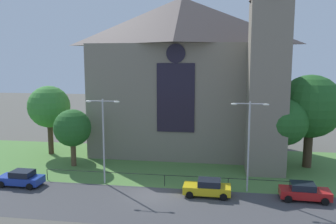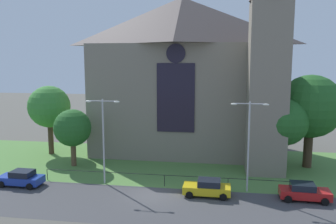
{
  "view_description": "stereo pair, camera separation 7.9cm",
  "coord_description": "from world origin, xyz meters",
  "px_view_note": "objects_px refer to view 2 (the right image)",
  "views": [
    {
      "loc": [
        6.06,
        -29.28,
        12.01
      ],
      "look_at": [
        0.34,
        8.0,
        6.42
      ],
      "focal_mm": 37.3,
      "sensor_mm": 36.0,
      "label": 1
    },
    {
      "loc": [
        6.14,
        -29.26,
        12.01
      ],
      "look_at": [
        0.34,
        8.0,
        6.42
      ],
      "focal_mm": 37.3,
      "sensor_mm": 36.0,
      "label": 2
    }
  ],
  "objects_px": {
    "tree_right_far": "(310,107)",
    "parked_car_yellow": "(207,188)",
    "church_building": "(187,74)",
    "parked_car_red": "(304,192)",
    "tree_left_far": "(49,107)",
    "tree_left_near": "(72,128)",
    "tree_right_near": "(284,123)",
    "streetlamp_near": "(103,130)",
    "streetlamp_far": "(249,135)",
    "parked_car_blue": "(21,178)"
  },
  "relations": [
    {
      "from": "church_building",
      "to": "parked_car_blue",
      "type": "xyz_separation_m",
      "value": [
        -14.49,
        -15.42,
        -9.53
      ]
    },
    {
      "from": "parked_car_red",
      "to": "tree_left_near",
      "type": "bearing_deg",
      "value": 166.81
    },
    {
      "from": "streetlamp_near",
      "to": "parked_car_red",
      "type": "bearing_deg",
      "value": -4.19
    },
    {
      "from": "parked_car_red",
      "to": "parked_car_yellow",
      "type": "bearing_deg",
      "value": -176.0
    },
    {
      "from": "church_building",
      "to": "tree_right_near",
      "type": "distance_m",
      "value": 14.14
    },
    {
      "from": "tree_right_far",
      "to": "tree_right_near",
      "type": "relative_size",
      "value": 1.31
    },
    {
      "from": "tree_left_far",
      "to": "tree_right_near",
      "type": "bearing_deg",
      "value": -6.42
    },
    {
      "from": "tree_right_far",
      "to": "streetlamp_near",
      "type": "xyz_separation_m",
      "value": [
        -21.01,
        -8.69,
        -1.6
      ]
    },
    {
      "from": "church_building",
      "to": "parked_car_blue",
      "type": "distance_m",
      "value": 23.2
    },
    {
      "from": "church_building",
      "to": "tree_left_far",
      "type": "relative_size",
      "value": 2.94
    },
    {
      "from": "streetlamp_far",
      "to": "parked_car_yellow",
      "type": "xyz_separation_m",
      "value": [
        -3.59,
        -1.68,
        -4.57
      ]
    },
    {
      "from": "streetlamp_near",
      "to": "parked_car_blue",
      "type": "relative_size",
      "value": 1.97
    },
    {
      "from": "streetlamp_far",
      "to": "parked_car_blue",
      "type": "bearing_deg",
      "value": -175.02
    },
    {
      "from": "streetlamp_near",
      "to": "streetlamp_far",
      "type": "distance_m",
      "value": 13.75
    },
    {
      "from": "tree_right_far",
      "to": "parked_car_yellow",
      "type": "relative_size",
      "value": 2.48
    },
    {
      "from": "tree_right_far",
      "to": "parked_car_red",
      "type": "distance_m",
      "value": 12.05
    },
    {
      "from": "tree_right_far",
      "to": "tree_right_near",
      "type": "bearing_deg",
      "value": -142.91
    },
    {
      "from": "streetlamp_far",
      "to": "church_building",
      "type": "bearing_deg",
      "value": 117.33
    },
    {
      "from": "tree_left_far",
      "to": "parked_car_yellow",
      "type": "bearing_deg",
      "value": -28.52
    },
    {
      "from": "tree_right_near",
      "to": "streetlamp_far",
      "type": "distance_m",
      "value": 7.59
    },
    {
      "from": "tree_right_far",
      "to": "parked_car_yellow",
      "type": "height_order",
      "value": "tree_right_far"
    },
    {
      "from": "tree_left_near",
      "to": "tree_right_near",
      "type": "relative_size",
      "value": 0.82
    },
    {
      "from": "church_building",
      "to": "tree_left_far",
      "type": "height_order",
      "value": "church_building"
    },
    {
      "from": "tree_right_near",
      "to": "streetlamp_near",
      "type": "distance_m",
      "value": 19.0
    },
    {
      "from": "tree_left_far",
      "to": "parked_car_red",
      "type": "xyz_separation_m",
      "value": [
        28.98,
        -10.89,
        -5.38
      ]
    },
    {
      "from": "tree_right_far",
      "to": "parked_car_blue",
      "type": "bearing_deg",
      "value": -159.83
    },
    {
      "from": "parked_car_yellow",
      "to": "tree_right_near",
      "type": "bearing_deg",
      "value": -133.4
    },
    {
      "from": "parked_car_yellow",
      "to": "tree_right_far",
      "type": "bearing_deg",
      "value": -135.69
    },
    {
      "from": "tree_left_near",
      "to": "parked_car_yellow",
      "type": "distance_m",
      "value": 17.35
    },
    {
      "from": "church_building",
      "to": "parked_car_red",
      "type": "bearing_deg",
      "value": -51.76
    },
    {
      "from": "streetlamp_near",
      "to": "parked_car_red",
      "type": "xyz_separation_m",
      "value": [
        18.49,
        -1.35,
        -4.57
      ]
    },
    {
      "from": "tree_right_far",
      "to": "tree_right_near",
      "type": "height_order",
      "value": "tree_right_far"
    },
    {
      "from": "streetlamp_near",
      "to": "parked_car_red",
      "type": "height_order",
      "value": "streetlamp_near"
    },
    {
      "from": "tree_right_far",
      "to": "tree_left_far",
      "type": "relative_size",
      "value": 1.19
    },
    {
      "from": "tree_left_far",
      "to": "parked_car_blue",
      "type": "bearing_deg",
      "value": -76.45
    },
    {
      "from": "tree_left_near",
      "to": "streetlamp_far",
      "type": "xyz_separation_m",
      "value": [
        19.16,
        -5.02,
        0.91
      ]
    },
    {
      "from": "tree_left_near",
      "to": "parked_car_blue",
      "type": "height_order",
      "value": "tree_left_near"
    },
    {
      "from": "tree_left_near",
      "to": "streetlamp_near",
      "type": "xyz_separation_m",
      "value": [
        5.42,
        -5.02,
        0.91
      ]
    },
    {
      "from": "church_building",
      "to": "parked_car_red",
      "type": "height_order",
      "value": "church_building"
    },
    {
      "from": "tree_left_near",
      "to": "streetlamp_far",
      "type": "relative_size",
      "value": 0.78
    },
    {
      "from": "tree_left_far",
      "to": "parked_car_blue",
      "type": "relative_size",
      "value": 2.08
    },
    {
      "from": "streetlamp_near",
      "to": "streetlamp_far",
      "type": "xyz_separation_m",
      "value": [
        13.75,
        0.0,
        -0.0
      ]
    },
    {
      "from": "tree_right_near",
      "to": "streetlamp_near",
      "type": "relative_size",
      "value": 0.95
    },
    {
      "from": "church_building",
      "to": "tree_right_far",
      "type": "relative_size",
      "value": 2.48
    },
    {
      "from": "tree_right_near",
      "to": "parked_car_blue",
      "type": "relative_size",
      "value": 1.88
    },
    {
      "from": "tree_right_far",
      "to": "streetlamp_far",
      "type": "xyz_separation_m",
      "value": [
        -7.26,
        -8.69,
        -1.6
      ]
    },
    {
      "from": "tree_right_near",
      "to": "parked_car_red",
      "type": "xyz_separation_m",
      "value": [
        0.58,
        -7.7,
        -4.68
      ]
    },
    {
      "from": "tree_left_near",
      "to": "tree_right_far",
      "type": "distance_m",
      "value": 26.79
    },
    {
      "from": "tree_right_far",
      "to": "tree_left_far",
      "type": "distance_m",
      "value": 31.52
    },
    {
      "from": "tree_left_near",
      "to": "parked_car_red",
      "type": "distance_m",
      "value": 25.01
    }
  ]
}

